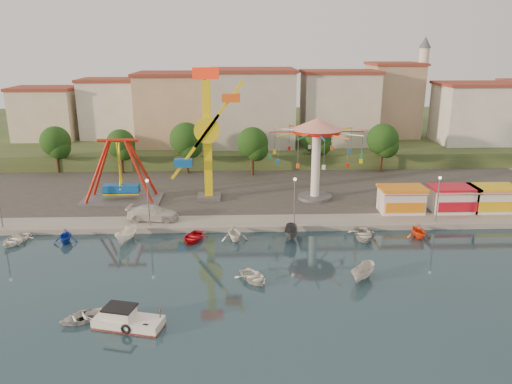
{
  "coord_description": "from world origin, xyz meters",
  "views": [
    {
      "loc": [
        1.82,
        -39.07,
        19.98
      ],
      "look_at": [
        3.78,
        14.0,
        4.0
      ],
      "focal_mm": 35.0,
      "sensor_mm": 36.0,
      "label": 1
    }
  ],
  "objects_px": {
    "skiff": "(363,273)",
    "van": "(153,213)",
    "rowboat_a": "(254,277)",
    "cabin_motorboat": "(127,321)",
    "kamikaze_tower": "(210,139)",
    "wave_swinger": "(317,141)",
    "pirate_ship_ride": "(120,172)"
  },
  "relations": [
    {
      "from": "pirate_ship_ride",
      "to": "rowboat_a",
      "type": "xyz_separation_m",
      "value": [
        16.06,
        -21.76,
        -4.03
      ]
    },
    {
      "from": "kamikaze_tower",
      "to": "skiff",
      "type": "xyz_separation_m",
      "value": [
        14.27,
        -22.09,
        -7.81
      ]
    },
    {
      "from": "pirate_ship_ride",
      "to": "cabin_motorboat",
      "type": "bearing_deg",
      "value": -77.13
    },
    {
      "from": "rowboat_a",
      "to": "skiff",
      "type": "relative_size",
      "value": 0.97
    },
    {
      "from": "pirate_ship_ride",
      "to": "kamikaze_tower",
      "type": "distance_m",
      "value": 12.09
    },
    {
      "from": "pirate_ship_ride",
      "to": "rowboat_a",
      "type": "height_order",
      "value": "pirate_ship_ride"
    },
    {
      "from": "skiff",
      "to": "van",
      "type": "relative_size",
      "value": 0.63
    },
    {
      "from": "van",
      "to": "cabin_motorboat",
      "type": "bearing_deg",
      "value": -170.82
    },
    {
      "from": "skiff",
      "to": "wave_swinger",
      "type": "bearing_deg",
      "value": 130.4
    },
    {
      "from": "pirate_ship_ride",
      "to": "rowboat_a",
      "type": "relative_size",
      "value": 2.87
    },
    {
      "from": "wave_swinger",
      "to": "skiff",
      "type": "bearing_deg",
      "value": -87.46
    },
    {
      "from": "cabin_motorboat",
      "to": "skiff",
      "type": "bearing_deg",
      "value": 34.31
    },
    {
      "from": "wave_swinger",
      "to": "van",
      "type": "distance_m",
      "value": 21.98
    },
    {
      "from": "rowboat_a",
      "to": "cabin_motorboat",
      "type": "bearing_deg",
      "value": -173.73
    },
    {
      "from": "pirate_ship_ride",
      "to": "kamikaze_tower",
      "type": "xyz_separation_m",
      "value": [
        11.36,
        0.15,
        4.11
      ]
    },
    {
      "from": "cabin_motorboat",
      "to": "rowboat_a",
      "type": "relative_size",
      "value": 1.53
    },
    {
      "from": "van",
      "to": "wave_swinger",
      "type": "bearing_deg",
      "value": -63.99
    },
    {
      "from": "kamikaze_tower",
      "to": "van",
      "type": "xyz_separation_m",
      "value": [
        -6.26,
        -7.58,
        -7.07
      ]
    },
    {
      "from": "pirate_ship_ride",
      "to": "rowboat_a",
      "type": "bearing_deg",
      "value": -53.57
    },
    {
      "from": "pirate_ship_ride",
      "to": "kamikaze_tower",
      "type": "relative_size",
      "value": 0.61
    },
    {
      "from": "kamikaze_tower",
      "to": "skiff",
      "type": "relative_size",
      "value": 4.59
    },
    {
      "from": "wave_swinger",
      "to": "cabin_motorboat",
      "type": "height_order",
      "value": "wave_swinger"
    },
    {
      "from": "kamikaze_tower",
      "to": "skiff",
      "type": "bearing_deg",
      "value": -57.14
    },
    {
      "from": "wave_swinger",
      "to": "pirate_ship_ride",
      "type": "bearing_deg",
      "value": 179.98
    },
    {
      "from": "pirate_ship_ride",
      "to": "wave_swinger",
      "type": "xyz_separation_m",
      "value": [
        24.66,
        -0.01,
        3.8
      ]
    },
    {
      "from": "pirate_ship_ride",
      "to": "wave_swinger",
      "type": "relative_size",
      "value": 0.86
    },
    {
      "from": "kamikaze_tower",
      "to": "van",
      "type": "distance_m",
      "value": 12.11
    },
    {
      "from": "kamikaze_tower",
      "to": "rowboat_a",
      "type": "distance_m",
      "value": 23.84
    },
    {
      "from": "pirate_ship_ride",
      "to": "rowboat_a",
      "type": "distance_m",
      "value": 27.34
    },
    {
      "from": "wave_swinger",
      "to": "skiff",
      "type": "xyz_separation_m",
      "value": [
        0.97,
        -21.94,
        -7.5
      ]
    },
    {
      "from": "pirate_ship_ride",
      "to": "cabin_motorboat",
      "type": "distance_m",
      "value": 29.79
    },
    {
      "from": "pirate_ship_ride",
      "to": "van",
      "type": "relative_size",
      "value": 1.74
    }
  ]
}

